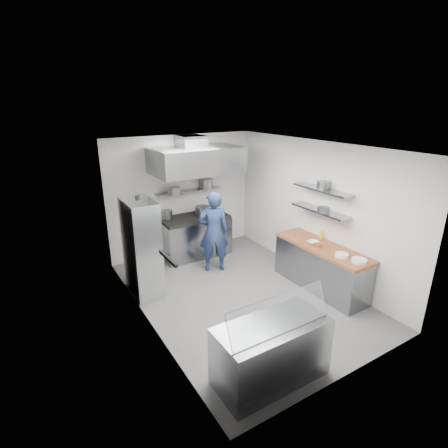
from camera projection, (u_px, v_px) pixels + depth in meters
floor at (240, 294)px, 6.72m from camera, size 5.00×5.00×0.00m
ceiling at (243, 146)px, 5.79m from camera, size 5.00×5.00×0.00m
wall_back at (182, 195)px, 8.27m from camera, size 3.60×2.80×0.02m
wall_front at (356, 285)px, 4.24m from camera, size 3.60×2.80×0.02m
wall_left at (144, 246)px, 5.37m from camera, size 2.80×5.00×0.02m
wall_right at (314, 210)px, 7.13m from camera, size 2.80×5.00×0.02m
gas_range at (195, 237)px, 8.31m from camera, size 1.60×0.80×0.90m
cooktop at (194, 218)px, 8.15m from camera, size 1.57×0.78×0.06m
stock_pot_left at (167, 214)px, 7.97m from camera, size 0.26×0.26×0.20m
stock_pot_mid at (202, 211)px, 8.14m from camera, size 0.33×0.33×0.24m
over_range_shelf at (189, 191)px, 8.15m from camera, size 1.60×0.30×0.04m
shelf_pot_a at (174, 191)px, 7.69m from camera, size 0.26×0.26×0.18m
shelf_pot_b at (206, 183)px, 8.33m from camera, size 0.33×0.33×0.22m
extractor_hood at (196, 160)px, 7.55m from camera, size 1.90×1.15×0.55m
hood_duct at (191, 141)px, 7.61m from camera, size 0.55×0.55×0.24m
red_firebox at (131, 202)px, 7.60m from camera, size 0.22×0.10×0.26m
chef at (214, 232)px, 7.42m from camera, size 0.76×0.65×1.76m
wire_rack at (142, 248)px, 6.50m from camera, size 0.50×0.90×1.85m
rack_bin_a at (144, 256)px, 6.44m from camera, size 0.17×0.21×0.19m
rack_bin_b at (132, 222)px, 6.75m from camera, size 0.15×0.19×0.17m
rack_jar at (138, 201)px, 6.34m from camera, size 0.11×0.11×0.18m
knife_strip at (168, 258)px, 4.61m from camera, size 0.04×0.55×0.05m
prep_counter_base at (320, 268)px, 6.82m from camera, size 0.62×2.00×0.84m
prep_counter_top at (323, 247)px, 6.67m from camera, size 0.65×2.04×0.06m
plate_stack_a at (359, 261)px, 5.97m from camera, size 0.26×0.26×0.06m
plate_stack_b at (342, 255)px, 6.19m from camera, size 0.23×0.23×0.06m
copper_pan at (317, 245)px, 6.61m from camera, size 0.16×0.16×0.06m
squeeze_bottle at (321, 234)px, 6.98m from camera, size 0.05×0.05×0.18m
mixing_bowl at (313, 242)px, 6.75m from camera, size 0.22×0.22×0.05m
wall_shelf_lower at (320, 211)px, 6.78m from camera, size 0.30×1.30×0.04m
wall_shelf_upper at (322, 189)px, 6.64m from camera, size 0.30×1.30×0.04m
shelf_pot_c at (324, 210)px, 6.58m from camera, size 0.24×0.24×0.10m
shelf_pot_d at (323, 185)px, 6.62m from camera, size 0.23×0.23×0.14m
display_case at (271, 352)px, 4.55m from camera, size 1.50×0.70×0.85m
display_glass at (280, 314)px, 4.24m from camera, size 1.47×0.19×0.42m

